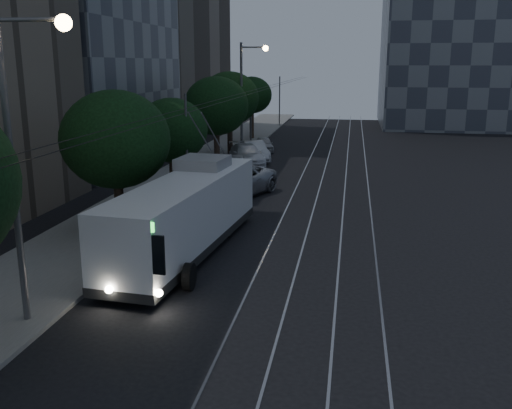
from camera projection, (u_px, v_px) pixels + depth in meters
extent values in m
plane|color=black|center=(250.00, 270.00, 21.43)|extent=(120.00, 120.00, 0.00)
cube|color=slate|center=(198.00, 168.00, 41.76)|extent=(5.00, 90.00, 0.15)
cube|color=gray|center=(303.00, 172.00, 40.52)|extent=(0.08, 90.00, 0.02)
cube|color=gray|center=(324.00, 173.00, 40.29)|extent=(0.08, 90.00, 0.02)
cube|color=gray|center=(346.00, 174.00, 40.04)|extent=(0.08, 90.00, 0.02)
cube|color=gray|center=(367.00, 174.00, 39.81)|extent=(0.08, 90.00, 0.02)
cylinder|color=black|center=(246.00, 92.00, 39.84)|extent=(0.02, 90.00, 0.02)
cylinder|color=black|center=(256.00, 92.00, 39.72)|extent=(0.02, 90.00, 0.02)
cylinder|color=#57575A|center=(187.00, 149.00, 31.13)|extent=(0.14, 0.14, 6.00)
cylinder|color=#57575A|center=(251.00, 116.00, 50.27)|extent=(0.14, 0.14, 6.00)
cylinder|color=#57575A|center=(280.00, 102.00, 69.40)|extent=(0.14, 0.14, 6.00)
cube|color=#3E434F|center=(478.00, 25.00, 68.25)|extent=(22.00, 18.00, 24.00)
cube|color=white|center=(186.00, 214.00, 22.91)|extent=(3.51, 11.65, 2.72)
cube|color=black|center=(186.00, 243.00, 23.21)|extent=(3.56, 11.69, 0.33)
cube|color=black|center=(189.00, 208.00, 23.34)|extent=(3.35, 9.27, 1.00)
cube|color=black|center=(132.00, 253.00, 17.39)|extent=(2.13, 0.28, 1.24)
cube|color=black|center=(218.00, 180.00, 28.32)|extent=(1.94, 0.26, 0.96)
cube|color=green|center=(131.00, 226.00, 17.19)|extent=(1.53, 0.20, 0.31)
cube|color=gray|center=(203.00, 162.00, 25.27)|extent=(2.23, 2.29, 0.48)
sphere|color=white|center=(109.00, 290.00, 17.78)|extent=(0.25, 0.25, 0.25)
sphere|color=white|center=(159.00, 293.00, 17.51)|extent=(0.25, 0.25, 0.25)
cylinder|color=#57575A|center=(202.00, 135.00, 26.01)|extent=(0.06, 4.33, 2.50)
cylinder|color=#57575A|center=(214.00, 136.00, 25.92)|extent=(0.06, 4.33, 2.50)
cylinder|color=black|center=(124.00, 273.00, 19.89)|extent=(0.29, 0.96, 0.96)
cylinder|color=black|center=(189.00, 277.00, 19.51)|extent=(0.29, 0.96, 0.96)
cylinder|color=black|center=(177.00, 224.00, 25.81)|extent=(0.29, 0.96, 0.96)
cylinder|color=black|center=(228.00, 227.00, 25.43)|extent=(0.29, 0.96, 0.96)
cylinder|color=black|center=(189.00, 214.00, 27.57)|extent=(0.29, 0.96, 0.96)
cylinder|color=black|center=(236.00, 216.00, 27.19)|extent=(0.29, 0.96, 0.96)
imported|color=#ABADB3|center=(231.00, 182.00, 32.91)|extent=(5.15, 7.20, 1.82)
imported|color=silver|center=(235.00, 166.00, 39.02)|extent=(2.52, 4.49, 1.44)
imported|color=white|center=(247.00, 155.00, 43.47)|extent=(3.98, 5.78, 1.55)
imported|color=silver|center=(254.00, 151.00, 45.35)|extent=(3.34, 4.92, 1.54)
imported|color=#AFAFB3|center=(264.00, 144.00, 50.16)|extent=(2.36, 3.87, 1.23)
cylinder|color=black|center=(119.00, 204.00, 26.57)|extent=(0.44, 0.44, 2.35)
ellipsoid|color=black|center=(116.00, 139.00, 25.84)|extent=(4.97, 4.97, 4.47)
cylinder|color=black|center=(173.00, 177.00, 32.90)|extent=(0.44, 0.44, 2.36)
ellipsoid|color=black|center=(172.00, 130.00, 32.25)|extent=(4.06, 4.06, 3.65)
cylinder|color=black|center=(217.00, 148.00, 43.21)|extent=(0.44, 0.44, 2.65)
ellipsoid|color=black|center=(216.00, 106.00, 42.45)|extent=(4.85, 4.85, 4.36)
cylinder|color=black|center=(230.00, 138.00, 47.74)|extent=(0.44, 0.44, 2.92)
ellipsoid|color=black|center=(230.00, 98.00, 46.94)|extent=(4.86, 4.86, 4.37)
cylinder|color=black|center=(252.00, 125.00, 57.80)|extent=(0.44, 0.44, 2.93)
ellipsoid|color=black|center=(252.00, 95.00, 57.08)|extent=(4.06, 4.06, 3.65)
cylinder|color=#57575A|center=(12.00, 175.00, 16.02)|extent=(0.20, 0.20, 9.05)
cylinder|color=#57575A|center=(31.00, 20.00, 14.85)|extent=(1.99, 0.12, 0.12)
sphere|color=#F9CE88|center=(64.00, 23.00, 14.73)|extent=(0.44, 0.44, 0.44)
cylinder|color=#57575A|center=(241.00, 102.00, 45.29)|extent=(0.20, 0.20, 9.13)
cylinder|color=#57575A|center=(254.00, 47.00, 44.11)|extent=(2.01, 0.12, 0.12)
sphere|color=#F9CE88|center=(265.00, 48.00, 43.98)|extent=(0.44, 0.44, 0.44)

